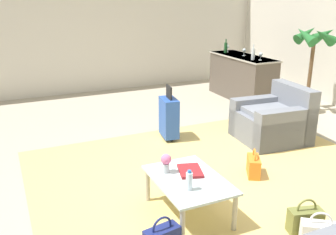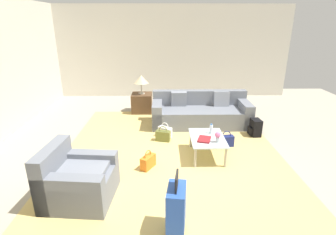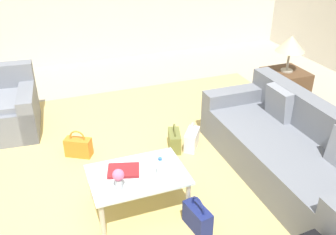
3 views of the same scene
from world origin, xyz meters
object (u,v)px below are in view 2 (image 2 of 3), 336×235
handbag_white (165,132)px  backpack_black (255,128)px  handbag_navy (226,141)px  coffee_table (207,140)px  handbag_orange (148,162)px  flower_vase (218,136)px  coffee_table_book (204,139)px  suitcase_blue (176,208)px  handbag_olive (163,136)px  table_lamp (141,80)px  armchair (76,181)px  side_table (142,103)px  couch (200,113)px  water_bottle (211,129)px

handbag_white → backpack_black: bearing=-88.6°
handbag_white → handbag_navy: bearing=-111.5°
coffee_table → handbag_white: (0.95, 0.82, -0.23)m
coffee_table → handbag_orange: bearing=110.8°
flower_vase → backpack_black: size_ratio=0.51×
coffee_table_book → coffee_table: bearing=-17.3°
coffee_table → suitcase_blue: size_ratio=1.11×
suitcase_blue → backpack_black: suitcase_blue is taller
coffee_table_book → handbag_olive: 1.20m
flower_vase → table_lamp: 3.47m
armchair → table_lamp: bearing=-9.3°
coffee_table → suitcase_blue: (-2.00, 0.70, 0.00)m
side_table → table_lamp: size_ratio=1.07×
side_table → suitcase_blue: bearing=-170.5°
handbag_orange → couch: bearing=-29.1°
table_lamp → water_bottle: bearing=-148.4°
coffee_table → handbag_navy: (0.43, -0.48, -0.23)m
suitcase_blue → backpack_black: 3.60m
water_bottle → backpack_black: water_bottle is taller
coffee_table_book → flower_vase: size_ratio=1.50×
handbag_navy → backpack_black: size_ratio=0.89×
armchair → flower_vase: bearing=-65.2°
couch → armchair: size_ratio=2.40×
coffee_table_book → suitcase_blue: size_ratio=0.36×
side_table → flower_vase: bearing=-151.3°
side_table → backpack_black: size_ratio=1.46×
water_bottle → handbag_white: 1.25m
flower_vase → side_table: flower_vase is taller
couch → handbag_olive: couch is taller
handbag_orange → backpack_black: bearing=-59.5°
couch → water_bottle: bearing=180.0°
suitcase_blue → handbag_olive: (2.73, 0.17, -0.23)m
handbag_white → water_bottle: bearing=-129.0°
couch → coffee_table_book: couch is taller
backpack_black → couch: bearing=56.2°
armchair → coffee_table_book: bearing=-60.7°
table_lamp → suitcase_blue: 4.90m
suitcase_blue → water_bottle: bearing=-20.0°
coffee_table_book → handbag_olive: bearing=59.3°
coffee_table → side_table: (2.80, 1.50, -0.08)m
table_lamp → handbag_navy: size_ratio=1.53×
handbag_white → backpack_black: 2.12m
water_bottle → handbag_navy: size_ratio=0.57×
water_bottle → flower_vase: 0.42m
side_table → handbag_white: side_table is taller
couch → coffee_table: couch is taller
flower_vase → side_table: (3.02, 1.65, -0.26)m
flower_vase → armchair: bearing=114.8°
flower_vase → handbag_olive: flower_vase is taller
coffee_table → handbag_olive: bearing=50.1°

